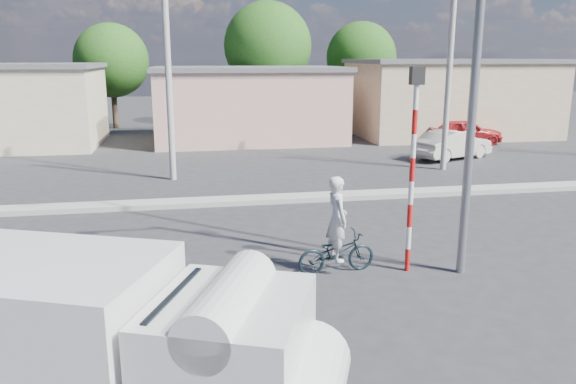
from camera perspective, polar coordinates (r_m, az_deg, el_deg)
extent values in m
plane|color=#2C2C2E|center=(10.52, -1.54, -12.05)|extent=(120.00, 120.00, 0.00)
cube|color=#99968E|center=(18.00, -5.42, -0.88)|extent=(40.00, 0.80, 0.16)
cylinder|color=black|center=(9.08, -24.48, -14.21)|extent=(1.03, 0.64, 1.00)
cylinder|color=red|center=(9.08, -24.48, -14.21)|extent=(0.58, 0.49, 0.49)
cylinder|color=black|center=(7.78, -4.19, -17.83)|extent=(1.03, 0.64, 1.00)
cylinder|color=red|center=(7.78, -4.19, -17.83)|extent=(0.58, 0.49, 0.49)
cube|color=silver|center=(7.61, -24.89, -12.14)|extent=(3.78, 3.08, 1.68)
cube|color=silver|center=(6.58, -5.88, -16.37)|extent=(2.21, 2.34, 1.41)
cylinder|color=silver|center=(6.29, -6.02, -11.35)|extent=(1.29, 1.96, 0.64)
cube|color=black|center=(6.59, -11.36, -12.50)|extent=(0.65, 1.46, 0.64)
imported|color=black|center=(12.17, 4.93, -6.15)|extent=(1.79, 0.81, 0.91)
imported|color=silver|center=(12.02, 4.98, -4.08)|extent=(0.52, 0.72, 1.83)
imported|color=beige|center=(26.83, 16.37, 4.66)|extent=(4.21, 2.87, 1.31)
imported|color=#AE1E1F|center=(31.56, 17.48, 5.87)|extent=(3.98, 1.64, 1.35)
cylinder|color=red|center=(12.58, 12.03, -6.73)|extent=(0.11, 0.11, 0.50)
cylinder|color=white|center=(12.42, 12.15, -4.57)|extent=(0.11, 0.11, 0.50)
cylinder|color=red|center=(12.27, 12.26, -2.35)|extent=(0.11, 0.11, 0.50)
cylinder|color=white|center=(12.15, 12.38, -0.08)|extent=(0.11, 0.11, 0.50)
cylinder|color=red|center=(12.04, 12.50, 2.24)|extent=(0.11, 0.11, 0.50)
cylinder|color=white|center=(11.96, 12.62, 4.58)|extent=(0.11, 0.11, 0.50)
cylinder|color=red|center=(11.89, 12.75, 6.96)|extent=(0.11, 0.11, 0.50)
cylinder|color=white|center=(11.85, 12.87, 9.36)|extent=(0.11, 0.11, 0.50)
cube|color=black|center=(11.83, 12.98, 11.44)|extent=(0.28, 0.18, 0.36)
cylinder|color=slate|center=(12.03, 18.58, 12.65)|extent=(0.18, 0.18, 9.00)
cube|color=#D39F91|center=(31.68, -4.08, 8.71)|extent=(10.00, 7.00, 3.80)
cube|color=#59595B|center=(31.58, -4.14, 12.37)|extent=(10.30, 7.30, 0.24)
cube|color=tan|center=(35.05, 16.07, 9.02)|extent=(11.00, 7.00, 4.20)
cube|color=#59595B|center=(34.97, 16.31, 12.64)|extent=(11.30, 7.30, 0.24)
cylinder|color=#38281E|center=(38.76, -17.23, 8.78)|extent=(0.36, 0.36, 3.47)
sphere|color=#386B20|center=(38.66, -17.50, 12.63)|extent=(4.71, 4.71, 4.71)
cylinder|color=#38281E|center=(37.85, -2.04, 9.83)|extent=(0.36, 0.36, 4.20)
sphere|color=#386B20|center=(37.78, -2.08, 14.60)|extent=(5.70, 5.70, 5.70)
cylinder|color=#38281E|center=(41.39, 7.33, 9.65)|extent=(0.36, 0.36, 3.64)
sphere|color=#386B20|center=(41.30, 7.45, 13.43)|extent=(4.94, 4.94, 4.94)
cylinder|color=#99968E|center=(21.40, -12.07, 11.79)|extent=(0.24, 0.24, 8.00)
cylinder|color=#99968E|center=(23.79, 16.05, 11.71)|extent=(0.24, 0.24, 8.00)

